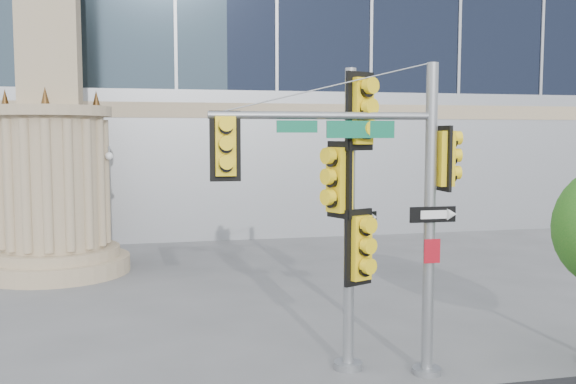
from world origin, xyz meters
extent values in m
plane|color=#545456|center=(0.00, 0.00, 0.00)|extent=(120.00, 120.00, 0.00)
cylinder|color=tan|center=(-6.00, 9.00, 0.25)|extent=(4.40, 4.40, 0.50)
cylinder|color=tan|center=(-6.00, 9.00, 0.65)|extent=(3.80, 3.80, 0.30)
cylinder|color=tan|center=(-6.00, 9.00, 2.80)|extent=(3.00, 3.00, 4.00)
cylinder|color=tan|center=(-6.00, 9.00, 4.95)|extent=(3.50, 3.50, 0.30)
cone|color=#472D14|center=(-4.70, 9.00, 5.35)|extent=(0.24, 0.24, 0.50)
cone|color=#472D14|center=(-7.30, 9.00, 5.35)|extent=(0.24, 0.24, 0.50)
cylinder|color=slate|center=(1.49, -1.28, 0.05)|extent=(0.51, 0.51, 0.11)
cylinder|color=slate|center=(1.49, -1.28, 2.74)|extent=(0.20, 0.20, 5.49)
cylinder|color=slate|center=(-0.43, -1.23, 4.57)|extent=(3.84, 0.23, 0.13)
cube|color=#0B6342|center=(0.21, -1.26, 4.35)|extent=(1.19, 0.07, 0.29)
cube|color=yellow|center=(-2.08, -1.18, 4.07)|extent=(0.51, 0.27, 1.14)
cube|color=yellow|center=(1.75, -1.29, 3.84)|extent=(0.27, 0.51, 1.14)
cube|color=black|center=(1.49, -1.41, 2.88)|extent=(0.84, 0.05, 0.27)
cube|color=#A40F1C|center=(1.49, -1.41, 2.24)|extent=(0.29, 0.04, 0.42)
cylinder|color=slate|center=(0.20, -0.73, 0.07)|extent=(0.52, 0.52, 0.13)
cylinder|color=slate|center=(0.20, -0.73, 2.71)|extent=(0.20, 0.20, 5.42)
cube|color=yellow|center=(0.29, -0.95, 4.66)|extent=(0.67, 0.52, 1.36)
cube|color=yellow|center=(-0.02, -0.83, 3.47)|extent=(0.52, 0.67, 1.36)
cube|color=yellow|center=(0.29, -0.95, 2.28)|extent=(0.67, 0.52, 1.36)
cube|color=black|center=(0.43, -0.77, 2.76)|extent=(0.63, 0.30, 0.22)
camera|label=1|loc=(-3.42, -11.55, 4.27)|focal=40.00mm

